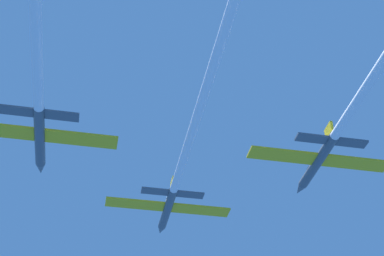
{
  "coord_description": "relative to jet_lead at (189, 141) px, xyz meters",
  "views": [
    {
      "loc": [
        -11.64,
        -83.73,
        -45.74
      ],
      "look_at": [
        -0.23,
        -23.47,
        -0.08
      ],
      "focal_mm": 55.04,
      "sensor_mm": 36.0,
      "label": 1
    }
  ],
  "objects": [
    {
      "name": "jet_left_wing",
      "position": [
        -19.82,
        -19.51,
        -1.74
      ],
      "size": [
        20.24,
        67.68,
        3.35
      ],
      "color": "#4C5660"
    },
    {
      "name": "jet_lead",
      "position": [
        0.0,
        0.0,
        0.0
      ],
      "size": [
        20.24,
        66.64,
        3.35
      ],
      "color": "#4C5660"
    },
    {
      "name": "jet_right_wing",
      "position": [
        18.3,
        -21.01,
        -1.26
      ],
      "size": [
        20.24,
        69.69,
        3.35
      ],
      "color": "#4C5660"
    }
  ]
}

